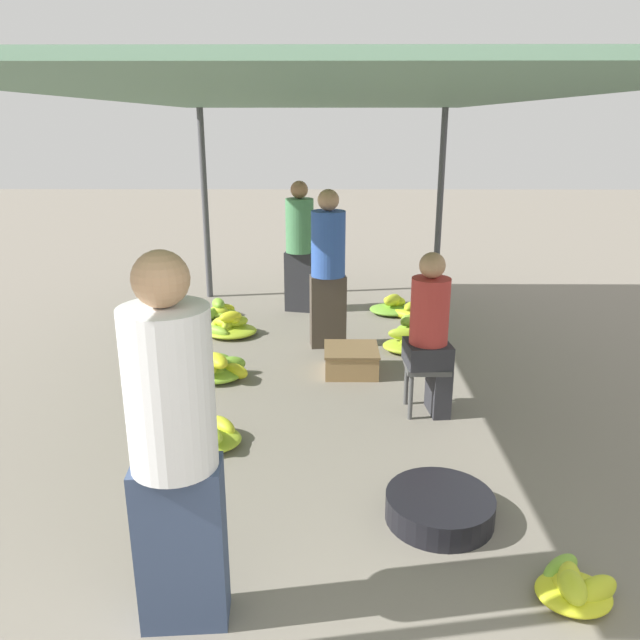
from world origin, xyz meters
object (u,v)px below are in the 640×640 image
(banana_pile_right_1, at_px, (414,324))
(crate_near, at_px, (351,360))
(stool, at_px, (426,373))
(banana_pile_right_3, at_px, (574,587))
(shopper_walking_mid, at_px, (300,245))
(vendor_seated, at_px, (431,332))
(banana_pile_left_0, at_px, (210,435))
(banana_pile_left_2, at_px, (229,327))
(banana_pile_left_1, at_px, (218,368))
(banana_pile_right_2, at_px, (395,308))
(basin_black, at_px, (440,507))
(banana_pile_left_3, at_px, (219,310))
(vendor_foreground, at_px, (174,445))
(shopper_walking_far, at_px, (328,267))
(banana_pile_right_0, at_px, (409,343))

(banana_pile_right_1, relative_size, crate_near, 0.79)
(stool, bearing_deg, banana_pile_right_3, -78.79)
(banana_pile_right_1, relative_size, shopper_walking_mid, 0.25)
(banana_pile_right_1, bearing_deg, vendor_seated, -94.61)
(banana_pile_left_0, bearing_deg, banana_pile_left_2, 95.11)
(banana_pile_left_1, xyz_separation_m, banana_pile_right_2, (1.82, 2.00, -0.01))
(basin_black, height_order, banana_pile_right_1, banana_pile_right_1)
(basin_black, xyz_separation_m, crate_near, (-0.43, 2.26, 0.04))
(basin_black, bearing_deg, banana_pile_left_3, 116.06)
(stool, height_order, banana_pile_left_0, stool)
(vendor_seated, distance_m, banana_pile_left_2, 2.73)
(banana_pile_right_3, height_order, crate_near, crate_near)
(basin_black, height_order, banana_pile_left_3, banana_pile_left_3)
(crate_near, height_order, shopper_walking_mid, shopper_walking_mid)
(banana_pile_left_1, bearing_deg, vendor_foreground, -83.66)
(banana_pile_left_3, distance_m, banana_pile_right_2, 2.12)
(vendor_foreground, distance_m, shopper_walking_mid, 5.05)
(banana_pile_right_2, bearing_deg, shopper_walking_mid, 172.60)
(banana_pile_left_1, height_order, shopper_walking_far, shopper_walking_far)
(stool, distance_m, shopper_walking_far, 1.80)
(vendor_foreground, xyz_separation_m, banana_pile_right_1, (1.63, 4.15, -0.81))
(banana_pile_left_0, bearing_deg, shopper_walking_mid, 81.00)
(banana_pile_right_2, bearing_deg, vendor_foreground, -107.08)
(banana_pile_left_0, bearing_deg, stool, 18.49)
(banana_pile_right_0, relative_size, banana_pile_right_2, 0.80)
(banana_pile_left_0, distance_m, shopper_walking_mid, 3.49)
(basin_black, relative_size, shopper_walking_mid, 0.40)
(basin_black, xyz_separation_m, banana_pile_left_3, (-1.94, 3.98, 0.00))
(crate_near, xyz_separation_m, shopper_walking_mid, (-0.55, 1.99, 0.70))
(vendor_seated, relative_size, banana_pile_right_1, 3.29)
(stool, distance_m, banana_pile_left_0, 1.76)
(basin_black, bearing_deg, shopper_walking_mid, 103.00)
(banana_pile_right_2, distance_m, crate_near, 1.94)
(vendor_seated, bearing_deg, banana_pile_left_2, 135.00)
(basin_black, bearing_deg, crate_near, 100.81)
(banana_pile_left_0, xyz_separation_m, shopper_walking_far, (0.87, 2.10, 0.77))
(banana_pile_right_1, distance_m, banana_pile_right_2, 0.74)
(banana_pile_right_0, height_order, shopper_walking_far, shopper_walking_far)
(crate_near, bearing_deg, vendor_seated, -54.85)
(shopper_walking_far, bearing_deg, banana_pile_right_0, -9.49)
(banana_pile_left_3, bearing_deg, crate_near, -48.60)
(banana_pile_left_1, bearing_deg, vendor_seated, -20.44)
(banana_pile_right_2, bearing_deg, banana_pile_right_3, -85.53)
(basin_black, bearing_deg, banana_pile_left_1, 128.07)
(vendor_seated, xyz_separation_m, banana_pile_left_1, (-1.80, 0.67, -0.59))
(banana_pile_left_1, relative_size, banana_pile_right_0, 1.15)
(banana_pile_left_0, bearing_deg, banana_pile_left_1, 96.22)
(shopper_walking_far, bearing_deg, vendor_foreground, -100.26)
(vendor_seated, distance_m, basin_black, 1.56)
(banana_pile_left_1, distance_m, banana_pile_right_1, 2.33)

